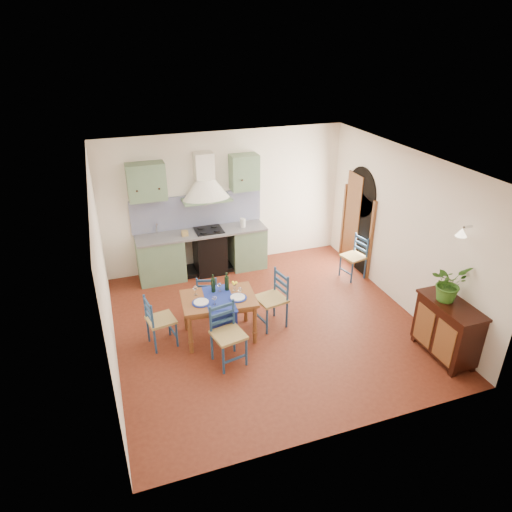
{
  "coord_description": "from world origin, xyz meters",
  "views": [
    {
      "loc": [
        -2.31,
        -6.03,
        4.54
      ],
      "look_at": [
        -0.11,
        0.3,
        1.18
      ],
      "focal_mm": 32.0,
      "sensor_mm": 36.0,
      "label": 1
    }
  ],
  "objects_px": {
    "potted_plant": "(449,283)",
    "chair_near": "(227,334)",
    "sideboard": "(447,328)",
    "dining_table": "(219,302)"
  },
  "relations": [
    {
      "from": "chair_near",
      "to": "sideboard",
      "type": "xyz_separation_m",
      "value": [
        3.16,
        -0.95,
        0.02
      ]
    },
    {
      "from": "sideboard",
      "to": "potted_plant",
      "type": "height_order",
      "value": "potted_plant"
    },
    {
      "from": "dining_table",
      "to": "chair_near",
      "type": "relative_size",
      "value": 1.28
    },
    {
      "from": "chair_near",
      "to": "sideboard",
      "type": "bearing_deg",
      "value": -16.7
    },
    {
      "from": "dining_table",
      "to": "chair_near",
      "type": "bearing_deg",
      "value": -94.59
    },
    {
      "from": "dining_table",
      "to": "chair_near",
      "type": "height_order",
      "value": "dining_table"
    },
    {
      "from": "chair_near",
      "to": "sideboard",
      "type": "height_order",
      "value": "chair_near"
    },
    {
      "from": "potted_plant",
      "to": "chair_near",
      "type": "bearing_deg",
      "value": 165.39
    },
    {
      "from": "chair_near",
      "to": "potted_plant",
      "type": "height_order",
      "value": "potted_plant"
    },
    {
      "from": "sideboard",
      "to": "chair_near",
      "type": "bearing_deg",
      "value": 163.3
    }
  ]
}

